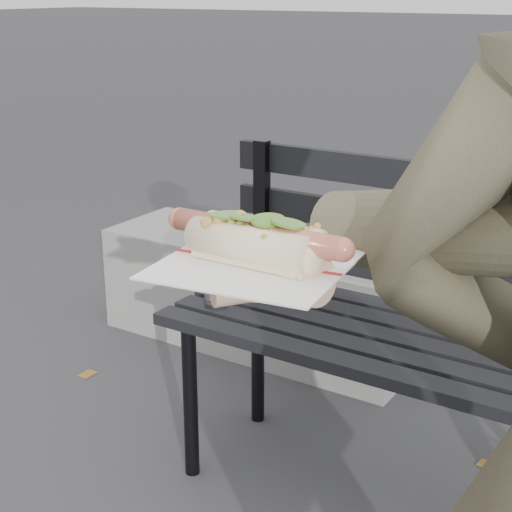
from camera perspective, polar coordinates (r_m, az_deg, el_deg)
The scene contains 3 objects.
park_bench at distance 1.95m, azimuth 14.89°, elevation -4.72°, with size 1.50×0.44×0.88m.
concrete_block at distance 2.94m, azimuth 0.32°, elevation -2.72°, with size 1.20×0.40×0.40m, color slate.
held_hotdog at distance 0.79m, azimuth 14.10°, elevation 1.14°, with size 0.62×0.31×0.20m.
Camera 1 is at (0.44, -0.75, 1.29)m, focal length 55.00 mm.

